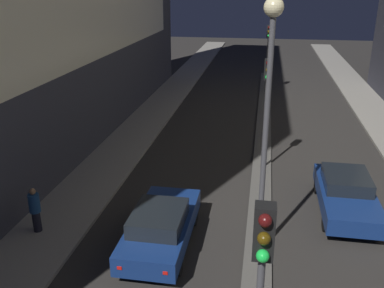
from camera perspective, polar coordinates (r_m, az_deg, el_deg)
name	(u,v)px	position (r m, az deg, el deg)	size (l,w,h in m)	color
median_strip	(263,146)	(22.77, 9.40, -0.24)	(0.86, 38.16, 0.11)	#56544F
traffic_light_near	(261,283)	(7.06, 9.13, -17.81)	(0.32, 0.42, 5.01)	#4C4C51
traffic_light_mid	(267,90)	(18.77, 9.92, 7.05)	(0.32, 0.42, 5.01)	#4C4C51
traffic_light_far	(268,44)	(33.34, 10.11, 13.01)	(0.32, 0.42, 5.01)	#4C4C51
street_lamp	(269,88)	(12.06, 10.18, 7.42)	(0.53, 0.53, 7.68)	#4C4C51
car_left_lane	(161,226)	(14.10, -4.17, -10.86)	(1.87, 4.56, 1.45)	navy
car_right_lane	(346,194)	(17.06, 19.86, -6.23)	(1.93, 4.66, 1.42)	navy
pedestrian_on_left_sidewalk	(35,209)	(15.49, -20.19, -8.15)	(0.37, 0.37, 1.60)	black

